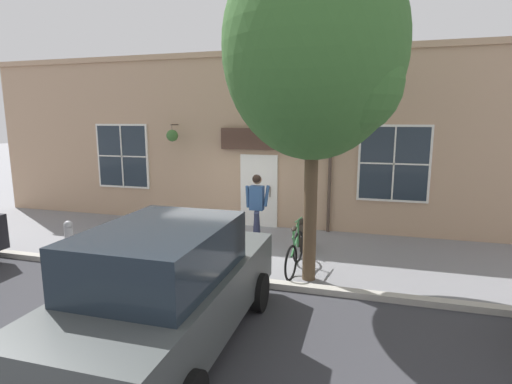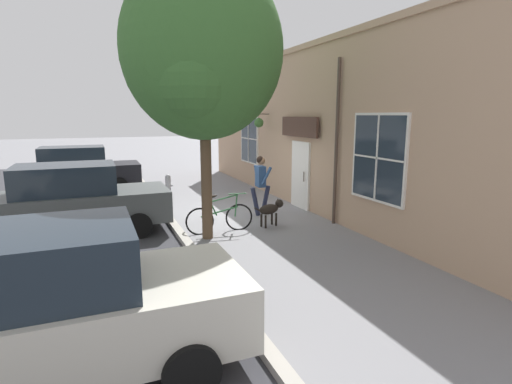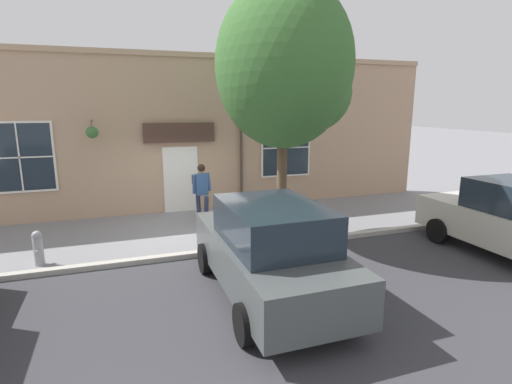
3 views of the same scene
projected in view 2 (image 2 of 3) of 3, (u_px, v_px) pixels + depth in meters
The scene contains 11 objects.
ground_plane at pixel (235, 213), 12.00m from camera, with size 90.00×90.00×0.00m, color gray.
curb_and_road at pixel (11, 234), 9.85m from camera, with size 10.10×28.00×0.12m.
storefront_facade at pixel (305, 129), 12.40m from camera, with size 0.95×18.00×4.98m.
pedestrian_walking at pixel (261, 179), 11.65m from camera, with size 0.69×0.56×1.74m.
dog_on_leash at pixel (271, 209), 10.56m from camera, with size 0.99×0.45×0.71m.
street_tree_by_curb at pixel (202, 53), 8.71m from camera, with size 3.60×3.24×6.30m.
leaning_bicycle at pixel (220, 217), 10.00m from camera, with size 1.74×0.18×1.00m.
parked_car_nearest_curb at pixel (78, 170), 15.01m from camera, with size 4.31×1.95×1.75m.
parked_car_mid_block at pixel (74, 200), 9.68m from camera, with size 4.31×1.95×1.75m.
parked_car_far_end at pixel (43, 308), 4.27m from camera, with size 4.31×1.95×1.75m.
fire_hydrant at pixel (168, 184), 14.66m from camera, with size 0.34×0.20×0.77m.
Camera 2 is at (3.79, 11.05, 2.91)m, focal length 28.00 mm.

